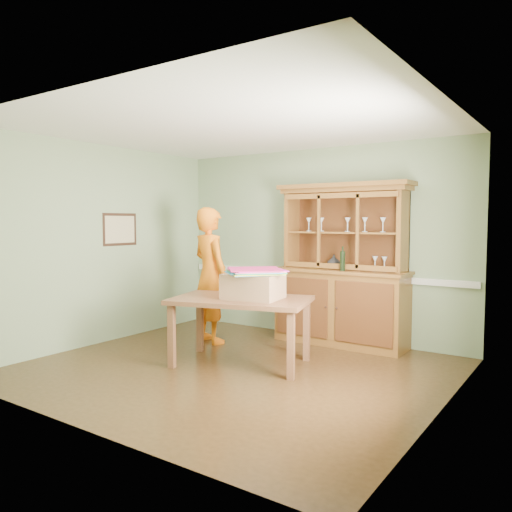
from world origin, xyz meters
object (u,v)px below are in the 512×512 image
Objects in this scene: china_hutch at (341,288)px; dining_table at (241,306)px; person at (211,275)px; cardboard_box at (253,286)px.

china_hutch is 1.65m from dining_table.
china_hutch is 1.17× the size of person.
cardboard_box is at bearing -0.16° from dining_table.
china_hutch is 1.57m from cardboard_box.
cardboard_box reaches higher than dining_table.
cardboard_box is 1.29m from person.
cardboard_box is 0.33× the size of person.
china_hutch reaches higher than dining_table.
china_hutch is 3.50× the size of cardboard_box.
dining_table is (-0.55, -1.56, -0.08)m from china_hutch.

